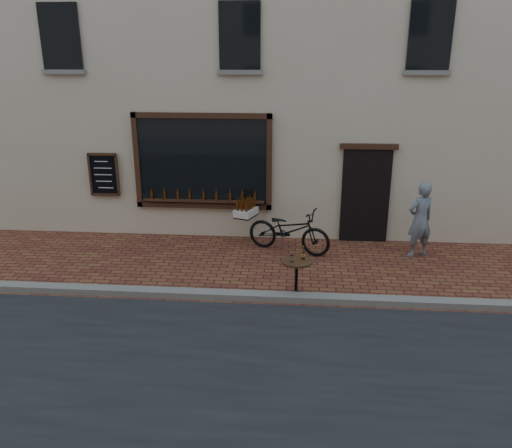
{
  "coord_description": "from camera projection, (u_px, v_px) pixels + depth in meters",
  "views": [
    {
      "loc": [
        0.3,
        -7.9,
        4.14
      ],
      "look_at": [
        -0.46,
        1.2,
        1.1
      ],
      "focal_mm": 35.0,
      "sensor_mm": 36.0,
      "label": 1
    }
  ],
  "objects": [
    {
      "name": "kerb",
      "position": [
        277.0,
        297.0,
        8.97
      ],
      "size": [
        90.0,
        0.25,
        0.12
      ],
      "primitive_type": "cube",
      "color": "slate",
      "rests_on": "ground"
    },
    {
      "name": "ground",
      "position": [
        276.0,
        305.0,
        8.8
      ],
      "size": [
        90.0,
        90.0,
        0.0
      ],
      "primitive_type": "plane",
      "color": "#5B271D",
      "rests_on": "ground"
    },
    {
      "name": "shop_building",
      "position": [
        290.0,
        25.0,
        13.36
      ],
      "size": [
        28.0,
        6.2,
        10.0
      ],
      "color": "beige",
      "rests_on": "ground"
    },
    {
      "name": "pedestrian",
      "position": [
        420.0,
        220.0,
        10.74
      ],
      "size": [
        0.72,
        0.62,
        1.66
      ],
      "primitive_type": "imported",
      "rotation": [
        0.0,
        0.0,
        3.57
      ],
      "color": "slate",
      "rests_on": "ground"
    },
    {
      "name": "bistro_table",
      "position": [
        297.0,
        271.0,
        8.94
      ],
      "size": [
        0.56,
        0.56,
        0.96
      ],
      "color": "black",
      "rests_on": "ground"
    },
    {
      "name": "cargo_bicycle",
      "position": [
        287.0,
        229.0,
        11.11
      ],
      "size": [
        2.29,
        1.34,
        1.08
      ],
      "rotation": [
        0.0,
        0.0,
        1.22
      ],
      "color": "black",
      "rests_on": "ground"
    }
  ]
}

